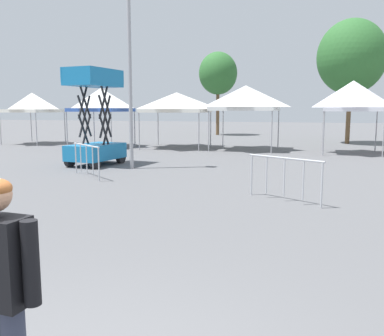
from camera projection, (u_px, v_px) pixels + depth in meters
The scene contains 12 objects.
canopy_tent_right_of_center at pixel (32, 103), 26.35m from camera, with size 3.04×3.04×3.25m.
canopy_tent_behind_left at pixel (101, 100), 24.22m from camera, with size 3.10×3.10×3.44m.
canopy_tent_far_left at pixel (177, 103), 23.64m from camera, with size 3.72×3.72×3.16m.
canopy_tent_center at pixel (246, 98), 22.44m from camera, with size 3.48×3.48×3.48m.
canopy_tent_far_right at pixel (353, 96), 20.44m from camera, with size 2.79×2.79×3.61m.
scissor_lift at pixel (95, 136), 16.34m from camera, with size 1.66×2.45×3.76m.
person_foreground at pixel (0, 288), 2.76m from camera, with size 0.65×0.27×1.78m.
light_pole_near_lift at pixel (129, 44), 14.92m from camera, with size 0.36×0.36×7.98m.
tree_behind_tents_right at pixel (218, 74), 35.13m from camera, with size 3.25×3.25×7.03m.
tree_behind_tents_center at pixel (352, 57), 26.02m from camera, with size 4.25×4.25×7.82m.
crowd_barrier_near_person at pixel (284, 170), 9.93m from camera, with size 1.84×1.10×1.08m.
crowd_barrier_by_lift at pixel (86, 154), 13.49m from camera, with size 1.69×1.33×1.08m.
Camera 1 is at (1.70, -2.38, 2.21)m, focal length 38.69 mm.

